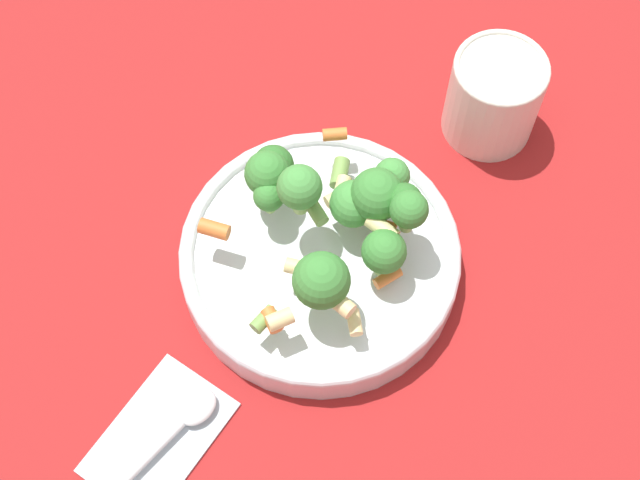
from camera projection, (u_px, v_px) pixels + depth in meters
ground_plane at (320, 267)px, 0.82m from camera, size 3.00×3.00×0.00m
bowl at (320, 257)px, 0.80m from camera, size 0.25×0.25×0.04m
pasta_salad at (337, 213)px, 0.75m from camera, size 0.18×0.20×0.09m
cup at (494, 96)px, 0.85m from camera, size 0.09×0.09×0.09m
napkin at (159, 437)px, 0.74m from camera, size 0.10×0.14×0.01m
spoon at (170, 435)px, 0.74m from camera, size 0.07×0.16×0.01m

